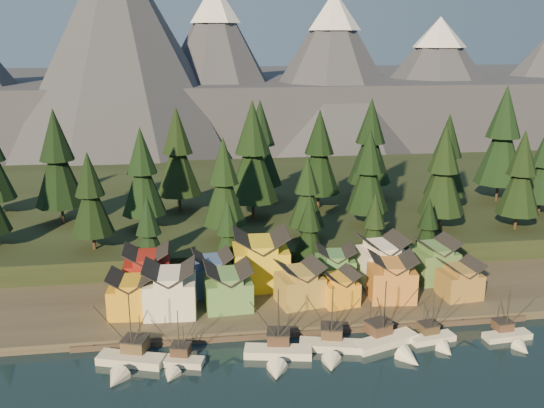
{
  "coord_description": "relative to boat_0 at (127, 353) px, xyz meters",
  "views": [
    {
      "loc": [
        -19.97,
        -77.81,
        50.29
      ],
      "look_at": [
        -4.35,
        30.0,
        19.59
      ],
      "focal_mm": 40.0,
      "sensor_mm": 36.0,
      "label": 1
    }
  ],
  "objects": [
    {
      "name": "ground",
      "position": [
        30.2,
        -8.75,
        -2.44
      ],
      "size": [
        500.0,
        500.0,
        0.0
      ],
      "primitive_type": "plane",
      "color": "black",
      "rests_on": "ground"
    },
    {
      "name": "shore_strip",
      "position": [
        30.2,
        31.25,
        -1.69
      ],
      "size": [
        400.0,
        50.0,
        1.5
      ],
      "primitive_type": "cube",
      "color": "#373028",
      "rests_on": "ground"
    },
    {
      "name": "hillside",
      "position": [
        30.2,
        81.25,
        0.56
      ],
      "size": [
        420.0,
        100.0,
        6.0
      ],
      "primitive_type": "cube",
      "color": "black",
      "rests_on": "ground"
    },
    {
      "name": "dock",
      "position": [
        30.2,
        7.75,
        -1.94
      ],
      "size": [
        80.0,
        4.0,
        1.0
      ],
      "primitive_type": "cube",
      "color": "#4C3E36",
      "rests_on": "ground"
    },
    {
      "name": "mountain_ridge",
      "position": [
        26.0,
        204.84,
        23.61
      ],
      "size": [
        560.0,
        190.0,
        90.0
      ],
      "color": "#434656",
      "rests_on": "ground"
    },
    {
      "name": "boat_0",
      "position": [
        0.0,
        0.0,
        0.0
      ],
      "size": [
        11.37,
        11.92,
        12.78
      ],
      "rotation": [
        0.0,
        0.0,
        -0.32
      ],
      "color": "beige",
      "rests_on": "ground"
    },
    {
      "name": "boat_1",
      "position": [
        7.61,
        -1.1,
        -0.47
      ],
      "size": [
        8.53,
        9.02,
        10.06
      ],
      "rotation": [
        0.0,
        0.0,
        -0.28
      ],
      "color": "beige",
      "rests_on": "ground"
    },
    {
      "name": "boat_2",
      "position": [
        23.55,
        -1.02,
        -0.08
      ],
      "size": [
        11.58,
        12.24,
        12.61
      ],
      "rotation": [
        0.0,
        0.0,
        -0.19
      ],
      "color": "silver",
      "rests_on": "ground"
    },
    {
      "name": "boat_3",
      "position": [
        32.57,
        -0.13,
        -0.15
      ],
      "size": [
        11.29,
        11.84,
        12.25
      ],
      "rotation": [
        0.0,
        0.0,
        -0.24
      ],
      "color": "beige",
      "rests_on": "ground"
    },
    {
      "name": "boat_4",
      "position": [
        42.64,
        -0.16,
        -0.18
      ],
      "size": [
        12.2,
        12.62,
        12.49
      ],
      "rotation": [
        0.0,
        0.0,
        0.34
      ],
      "color": "white",
      "rests_on": "ground"
    },
    {
      "name": "boat_5",
      "position": [
        50.6,
        0.31,
        -0.46
      ],
      "size": [
        8.27,
        8.77,
        10.03
      ],
      "rotation": [
        0.0,
        0.0,
        0.17
      ],
      "color": "white",
      "rests_on": "ground"
    },
    {
      "name": "boat_6",
      "position": [
        63.54,
        -0.74,
        -0.52
      ],
      "size": [
        8.57,
        9.22,
        10.02
      ],
      "rotation": [
        0.0,
        0.0,
        0.08
      ],
      "color": "silver",
      "rests_on": "ground"
    },
    {
      "name": "house_front_0",
      "position": [
        -0.32,
        16.0,
        3.23
      ],
      "size": [
        8.46,
        8.06,
        7.95
      ],
      "rotation": [
        0.0,
        0.0,
        -0.07
      ],
      "color": "gold",
      "rests_on": "shore_strip"
    },
    {
      "name": "house_front_1",
      "position": [
        6.5,
        15.42,
        4.0
      ],
      "size": [
        9.47,
        9.13,
        9.4
      ],
      "rotation": [
        0.0,
        0.0,
        -0.05
      ],
      "color": "silver",
      "rests_on": "shore_strip"
    },
    {
      "name": "house_front_2",
      "position": [
        16.99,
        16.43,
        3.34
      ],
      "size": [
        8.78,
        8.84,
        8.16
      ],
      "rotation": [
        0.0,
        0.0,
        0.05
      ],
      "color": "#558849",
      "rests_on": "shore_strip"
    },
    {
      "name": "house_front_3",
      "position": [
        30.34,
        16.12,
        3.27
      ],
      "size": [
        9.23,
        8.94,
        8.02
      ],
      "rotation": [
        0.0,
        0.0,
        0.2
      ],
      "color": "#A7883B",
      "rests_on": "shore_strip"
    },
    {
      "name": "house_front_4",
      "position": [
        37.57,
        15.14,
        2.42
      ],
      "size": [
        7.41,
        7.8,
        6.4
      ],
      "rotation": [
        0.0,
        0.0,
        0.19
      ],
      "color": "gold",
      "rests_on": "shore_strip"
    },
    {
      "name": "house_front_5",
      "position": [
        47.99,
        15.63,
        3.67
      ],
      "size": [
        9.21,
        8.55,
        8.78
      ],
      "rotation": [
        0.0,
        0.0,
        -0.12
      ],
      "color": "#C27931",
      "rests_on": "shore_strip"
    },
    {
      "name": "house_front_6",
      "position": [
        61.23,
        14.61,
        2.82
      ],
      "size": [
        7.76,
        7.41,
        7.16
      ],
      "rotation": [
        0.0,
        0.0,
        0.09
      ],
      "color": "olive",
      "rests_on": "shore_strip"
    },
    {
      "name": "house_back_0",
      "position": [
        1.99,
        25.11,
        3.97
      ],
      "size": [
        8.62,
        8.28,
        9.36
      ],
      "rotation": [
        0.0,
        0.0,
        -0.01
      ],
      "color": "maroon",
      "rests_on": "shore_strip"
    },
    {
      "name": "house_back_1",
      "position": [
        14.54,
        23.62,
        3.35
      ],
      "size": [
        8.05,
        8.13,
        8.17
      ],
      "rotation": [
        0.0,
        0.0,
        0.11
      ],
      "color": "#3A5389",
      "rests_on": "shore_strip"
    },
    {
      "name": "house_back_2",
      "position": [
        24.17,
        25.26,
        5.05
      ],
      "size": [
        11.0,
        10.15,
        11.41
      ],
      "rotation": [
        0.0,
        0.0,
        -0.03
      ],
      "color": "gold",
      "rests_on": "shore_strip"
    },
    {
      "name": "house_back_3",
      "position": [
        39.2,
        24.49,
        3.13
      ],
      "size": [
        8.31,
        7.56,
        7.76
      ],
      "rotation": [
        0.0,
        0.0,
        -0.11
      ],
      "color": "#458048",
      "rests_on": "shore_strip"
    },
    {
      "name": "house_back_4",
      "position": [
        48.58,
        23.87,
        4.14
      ],
      "size": [
        9.81,
        9.5,
        9.68
      ],
      "rotation": [
        0.0,
        0.0,
        0.12
      ],
      "color": "white",
      "rests_on": "shore_strip"
    },
    {
      "name": "house_back_5",
      "position": [
        59.56,
        23.04,
        3.73
      ],
      "size": [
        8.64,
        8.72,
        8.91
      ],
      "rotation": [
        0.0,
        0.0,
        0.09
      ],
      "color": "#507C43",
      "rests_on": "shore_strip"
    },
    {
      "name": "tree_hill_1",
      "position": [
        -19.8,
        59.25,
        18.75
      ],
      "size": [
        11.93,
        11.93,
        27.79
      ],
      "color": "#332319",
      "rests_on": "hillside"
    },
    {
      "name": "tree_hill_2",
      "position": [
        -9.8,
        39.25,
        15.13
      ],
      "size": [
        9.09,
        9.09,
        21.18
      ],
      "color": "#332319",
      "rests_on": "hillside"
    },
    {
      "name": "tree_hill_3",
      "position": [
        0.2,
        51.25,
        16.81
      ],
      "size": [
        10.41,
        10.41,
        24.24
      ],
      "color": "#332319",
      "rests_on": "hillside"
    },
    {
      "name": "tree_hill_4",
      "position": [
        8.2,
        66.25,
        18.31
      ],
      "size": [
        11.58,
        11.58,
        26.98
      ],
      "color": "#332319",
      "rests_on": "hillside"
    },
    {
      "name": "tree_hill_5",
      "position": [
        18.2,
        41.25,
        16.23
      ],
      "size": [
        9.95,
        9.95,
        23.19
      ],
      "color": "#332319",
      "rests_on": "hillside"
    },
    {
      "name": "tree_hill_6",
      "position": [
        26.2,
        56.25,
        19.61
      ],
      "size": [
        12.61,
        12.61,
        29.37
      ],
      "color": "#332319",
      "rests_on": "hillside"
    },
    {
      "name": "tree_hill_7",
      "position": [
        36.2,
        39.25,
        14.02
      ],
      "size": [
        8.22,
        8.22,
        19.14
      ],
      "color": "#332319",
      "rests_on": "hillside"
    },
    {
      "name": "tree_hill_8",
      "position": [
        44.2,
        63.25,
        17.77
      ],
      "size": [
        11.16,
        11.16,
        26.01
      ],
      "color": "#332319",
      "rests_on": "hillside"
    },
    {
      "name": "tree_hill_9",
      "position": [
        52.2,
        46.25,
        16.46
      ],
      "size": [
        10.13,
        10.13,
        23.6
      ],
      "color": "#332319",
      "rests_on": "hillside"
    },
    {
      "name": "tree_hill_10",
      "position": [
        60.2,
        71.25,
        18.74
      ],
      "size": [
        11.92,
        11.92,
        27.76
      ],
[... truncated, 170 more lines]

